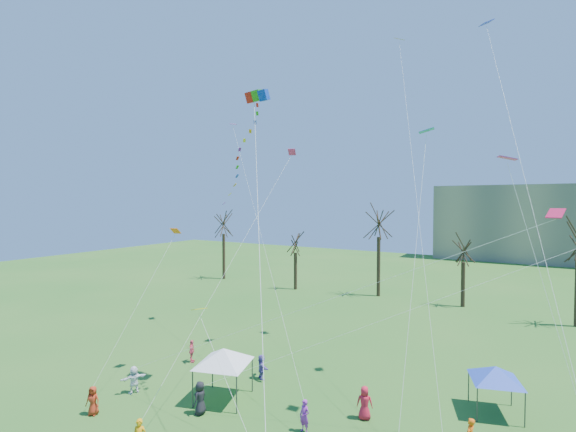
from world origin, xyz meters
The scene contains 6 objects.
bare_tree_row centered at (1.92, 35.17, 7.28)m, with size 70.52×8.48×11.50m.
big_box_kite centered at (-5.82, 7.27, 14.39)m, with size 4.70×5.89×20.22m.
canopy_tent_white centered at (-6.71, 6.33, 2.59)m, with size 3.91×3.91×3.06m.
canopy_tent_blue centered at (7.19, 12.76, 2.24)m, with size 3.37×3.37×2.64m.
festival_crowd centered at (-0.04, 4.73, 0.84)m, with size 25.34×10.99×1.80m.
small_kites_aloft centered at (-0.46, 10.83, 13.83)m, with size 30.50×20.74×33.76m.
Camera 1 is at (8.46, -11.77, 11.68)m, focal length 25.00 mm.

